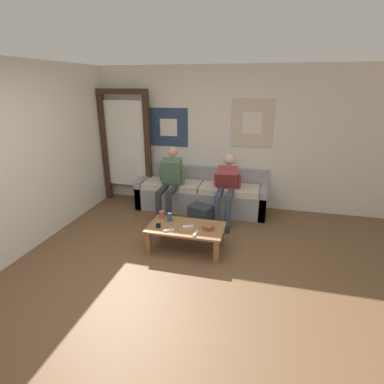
% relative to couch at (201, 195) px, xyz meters
% --- Properties ---
extents(ground_plane, '(18.00, 18.00, 0.00)m').
position_rel_couch_xyz_m(ground_plane, '(0.05, -2.43, -0.28)').
color(ground_plane, brown).
extents(wall_back, '(10.00, 0.07, 2.55)m').
position_rel_couch_xyz_m(wall_back, '(0.05, 0.35, 1.00)').
color(wall_back, silver).
rests_on(wall_back, ground_plane).
extents(door_frame, '(1.00, 0.10, 2.15)m').
position_rel_couch_xyz_m(door_frame, '(-1.52, 0.14, 0.92)').
color(door_frame, '#382319').
rests_on(door_frame, ground_plane).
extents(couch, '(2.37, 0.70, 0.75)m').
position_rel_couch_xyz_m(couch, '(0.00, 0.00, 0.00)').
color(couch, gray).
rests_on(couch, ground_plane).
extents(coffee_table, '(1.06, 0.59, 0.35)m').
position_rel_couch_xyz_m(coffee_table, '(0.10, -1.48, 0.01)').
color(coffee_table, olive).
rests_on(coffee_table, ground_plane).
extents(person_seated_adult, '(0.47, 0.87, 1.20)m').
position_rel_couch_xyz_m(person_seated_adult, '(-0.48, -0.38, 0.37)').
color(person_seated_adult, '#2D2D33').
rests_on(person_seated_adult, ground_plane).
extents(person_seated_teen, '(0.47, 0.96, 1.09)m').
position_rel_couch_xyz_m(person_seated_teen, '(0.50, -0.32, 0.33)').
color(person_seated_teen, '#384256').
rests_on(person_seated_teen, ground_plane).
extents(backpack, '(0.42, 0.38, 0.38)m').
position_rel_couch_xyz_m(backpack, '(0.15, -0.79, -0.10)').
color(backpack, '#282D38').
rests_on(backpack, ground_plane).
extents(ceramic_bowl, '(0.17, 0.17, 0.06)m').
position_rel_couch_xyz_m(ceramic_bowl, '(0.42, -1.48, 0.10)').
color(ceramic_bowl, brown).
rests_on(ceramic_bowl, coffee_table).
extents(pillar_candle, '(0.08, 0.08, 0.11)m').
position_rel_couch_xyz_m(pillar_candle, '(-0.33, -1.27, 0.12)').
color(pillar_candle, '#B24C42').
rests_on(pillar_candle, coffee_table).
extents(drink_can_blue, '(0.07, 0.07, 0.12)m').
position_rel_couch_xyz_m(drink_can_blue, '(-0.18, -1.36, 0.13)').
color(drink_can_blue, '#28479E').
rests_on(drink_can_blue, coffee_table).
extents(game_controller_near_left, '(0.05, 0.15, 0.03)m').
position_rel_couch_xyz_m(game_controller_near_left, '(0.28, -1.68, 0.08)').
color(game_controller_near_left, white).
rests_on(game_controller_near_left, coffee_table).
extents(game_controller_near_right, '(0.14, 0.10, 0.03)m').
position_rel_couch_xyz_m(game_controller_near_right, '(-0.09, -1.67, 0.08)').
color(game_controller_near_right, white).
rests_on(game_controller_near_right, coffee_table).
extents(game_controller_far_center, '(0.15, 0.08, 0.03)m').
position_rel_couch_xyz_m(game_controller_far_center, '(0.13, -1.50, 0.08)').
color(game_controller_far_center, white).
rests_on(game_controller_far_center, coffee_table).
extents(cell_phone, '(0.11, 0.15, 0.01)m').
position_rel_couch_xyz_m(cell_phone, '(-0.28, -1.56, 0.07)').
color(cell_phone, black).
rests_on(cell_phone, coffee_table).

